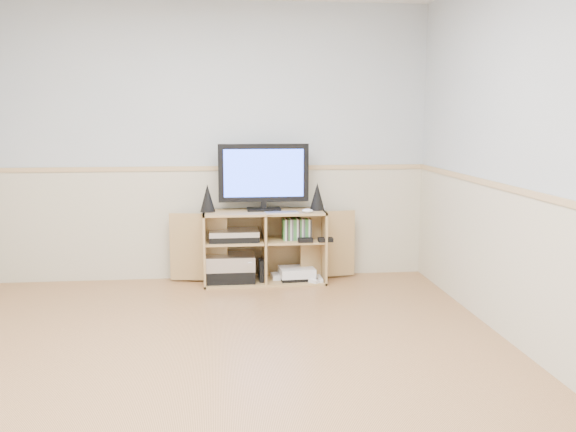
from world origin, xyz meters
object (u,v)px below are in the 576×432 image
object	(u,v)px
media_cabinet	(264,245)
game_consoles	(295,274)
monitor	(264,175)
keyboard	(282,213)

from	to	relation	value
media_cabinet	game_consoles	xyz separation A→B (m)	(0.28, -0.06, -0.26)
media_cabinet	monitor	world-z (taller)	monitor
game_consoles	monitor	bearing A→B (deg)	167.81
monitor	game_consoles	size ratio (longest dim) A/B	1.78
media_cabinet	keyboard	size ratio (longest dim) A/B	5.89
keyboard	media_cabinet	bearing A→B (deg)	119.08
monitor	game_consoles	xyz separation A→B (m)	(0.28, -0.06, -0.90)
media_cabinet	game_consoles	distance (m)	0.39
monitor	keyboard	size ratio (longest dim) A/B	2.81
monitor	keyboard	bearing A→B (deg)	-52.95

